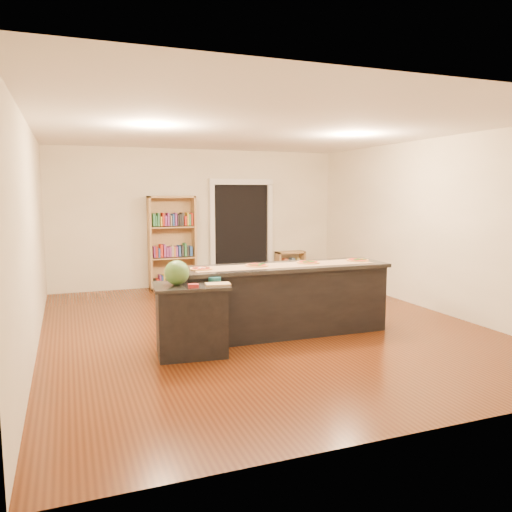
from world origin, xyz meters
name	(u,v)px	position (x,y,z in m)	size (l,w,h in m)	color
room	(261,230)	(0.00, 0.00, 1.40)	(6.00, 7.00, 2.80)	#F1E6CA
doorway	(241,227)	(0.90, 3.46, 1.20)	(1.40, 0.09, 2.21)	black
kitchen_island	(284,299)	(0.14, -0.49, 0.48)	(2.89, 0.78, 0.95)	black
side_counter	(191,319)	(-1.26, -0.93, 0.43)	(0.87, 0.63, 0.86)	black
bookshelf	(172,243)	(-0.63, 3.28, 0.93)	(0.93, 0.33, 1.86)	tan
low_shelf	(290,266)	(1.99, 3.31, 0.32)	(0.64, 0.27, 0.64)	tan
waste_bin	(203,280)	(-0.06, 3.12, 0.16)	(0.22, 0.22, 0.32)	#5EB5D2
kraft_paper	(285,265)	(0.14, -0.52, 0.95)	(2.51, 0.45, 0.00)	#AD7D59
watermelon	(177,273)	(-1.41, -0.92, 1.00)	(0.29, 0.29, 0.29)	#144214
cutting_board	(218,284)	(-0.97, -1.09, 0.87)	(0.28, 0.19, 0.02)	tan
package_red	(193,286)	(-1.27, -1.15, 0.88)	(0.12, 0.08, 0.04)	maroon
package_teal	(215,279)	(-0.94, -0.86, 0.89)	(0.15, 0.15, 0.06)	#195966
pizza_a	(201,269)	(-1.01, -0.49, 0.97)	(0.30, 0.30, 0.02)	tan
pizza_b	(257,265)	(-0.24, -0.46, 0.97)	(0.31, 0.31, 0.02)	tan
pizza_c	(308,262)	(0.53, -0.45, 0.97)	(0.32, 0.32, 0.02)	tan
pizza_d	(358,260)	(1.30, -0.50, 0.97)	(0.33, 0.33, 0.02)	tan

